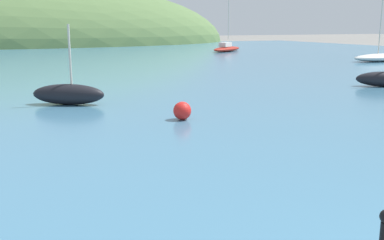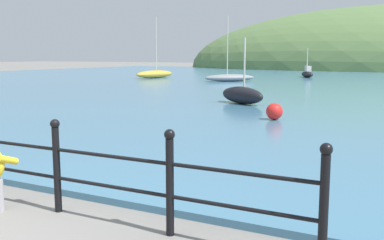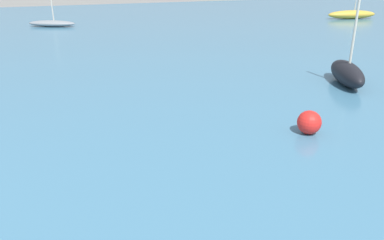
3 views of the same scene
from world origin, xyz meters
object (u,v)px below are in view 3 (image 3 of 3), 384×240
(boat_twin_mast, at_px, (52,23))
(mooring_buoy, at_px, (309,122))
(boat_nearest_quay, at_px, (352,14))
(boat_red_dinghy, at_px, (347,73))

(boat_twin_mast, height_order, mooring_buoy, boat_twin_mast)
(boat_nearest_quay, bearing_deg, boat_twin_mast, -103.37)
(boat_nearest_quay, bearing_deg, mooring_buoy, -49.75)
(boat_nearest_quay, xyz_separation_m, mooring_buoy, (15.95, -18.84, -0.09))
(boat_twin_mast, bearing_deg, boat_nearest_quay, 76.63)
(boat_red_dinghy, xyz_separation_m, mooring_buoy, (2.44, -3.68, -0.10))
(mooring_buoy, bearing_deg, boat_twin_mast, -173.14)
(boat_twin_mast, distance_m, mooring_buoy, 21.19)
(boat_red_dinghy, distance_m, mooring_buoy, 4.42)
(boat_red_dinghy, bearing_deg, boat_twin_mast, -161.52)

